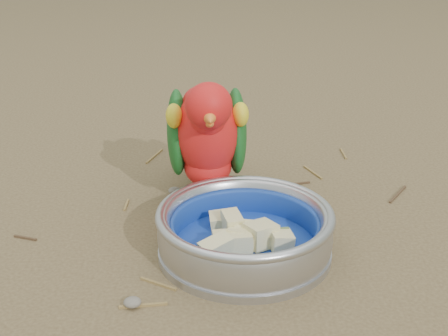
{
  "coord_description": "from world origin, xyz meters",
  "views": [
    {
      "loc": [
        -0.06,
        -0.59,
        0.41
      ],
      "look_at": [
        -0.01,
        0.18,
        0.08
      ],
      "focal_mm": 50.0,
      "sensor_mm": 36.0,
      "label": 1
    }
  ],
  "objects": [
    {
      "name": "ground",
      "position": [
        0.0,
        0.0,
        0.0
      ],
      "size": [
        60.0,
        60.0,
        0.0
      ],
      "primitive_type": "plane",
      "color": "brown"
    },
    {
      "name": "lory_parrot",
      "position": [
        -0.03,
        0.23,
        0.1
      ],
      "size": [
        0.12,
        0.24,
        0.19
      ],
      "primitive_type": null,
      "rotation": [
        0.0,
        0.0,
        -3.13
      ],
      "color": "red",
      "rests_on": "ground"
    },
    {
      "name": "fruit_wedges",
      "position": [
        0.01,
        0.09,
        0.03
      ],
      "size": [
        0.13,
        0.13,
        0.03
      ],
      "primitive_type": null,
      "color": "beige",
      "rests_on": "food_bowl"
    },
    {
      "name": "bowl_wall",
      "position": [
        0.01,
        0.09,
        0.04
      ],
      "size": [
        0.22,
        0.22,
        0.04
      ],
      "primitive_type": null,
      "color": "#B2B2BA",
      "rests_on": "food_bowl"
    },
    {
      "name": "food_bowl",
      "position": [
        0.01,
        0.09,
        0.01
      ],
      "size": [
        0.22,
        0.22,
        0.02
      ],
      "primitive_type": "cylinder",
      "color": "#B2B2BA",
      "rests_on": "ground"
    },
    {
      "name": "ground_debris",
      "position": [
        0.05,
        0.04,
        0.0
      ],
      "size": [
        0.9,
        0.8,
        0.01
      ],
      "primitive_type": null,
      "color": "olive",
      "rests_on": "ground"
    }
  ]
}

